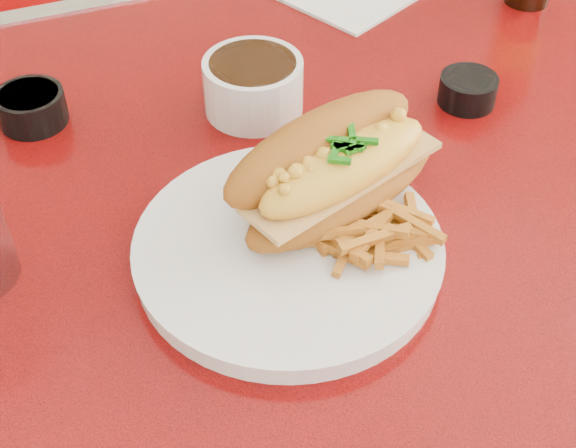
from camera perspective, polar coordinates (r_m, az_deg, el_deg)
name	(u,v)px	position (r m, az deg, el deg)	size (l,w,h in m)	color
diner_table	(433,257)	(0.90, 10.27, -2.30)	(1.23, 0.83, 0.77)	red
booth_bench_far	(220,101)	(1.68, -4.85, 8.71)	(1.20, 0.51, 0.90)	#A40B0A
dinner_plate	(288,250)	(0.66, 0.00, -1.87)	(0.29, 0.29, 0.02)	white
mac_hoagie	(335,168)	(0.66, 3.37, 4.02)	(0.22, 0.16, 0.09)	#A45D1A
fries_pile	(363,221)	(0.65, 5.37, 0.24)	(0.10, 0.09, 0.03)	orange
fork	(336,195)	(0.69, 3.44, 2.06)	(0.03, 0.15, 0.00)	silver
gravy_ramekin	(253,84)	(0.81, -2.48, 9.90)	(0.12, 0.12, 0.06)	white
sauce_cup_left	(31,106)	(0.83, -17.79, 7.99)	(0.08, 0.08, 0.03)	black
sauce_cup_right	(468,89)	(0.84, 12.68, 9.37)	(0.07, 0.07, 0.03)	black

